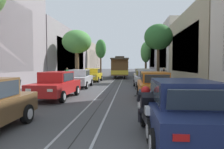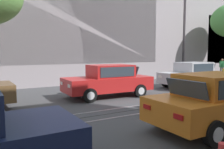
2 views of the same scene
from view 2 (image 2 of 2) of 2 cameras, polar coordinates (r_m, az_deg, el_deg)
building_facade_left at (r=29.57m, az=24.76°, el=8.76°), size 4.83×64.44×9.46m
parked_car_red_second_left at (r=11.55m, az=-0.87°, el=-1.51°), size 2.09×4.40×1.58m
parked_car_silver_mid_left at (r=15.54m, az=19.03°, el=-0.04°), size 2.08×4.40×1.58m
parked_car_orange_second_right at (r=7.42m, az=24.35°, el=-5.84°), size 2.02×4.37×1.58m
pedestrian_on_left_pavement at (r=24.32m, az=25.27°, el=1.84°), size 0.55×0.42×1.61m
fire_hydrant at (r=11.62m, az=-25.70°, el=-3.87°), size 0.40×0.22×0.84m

